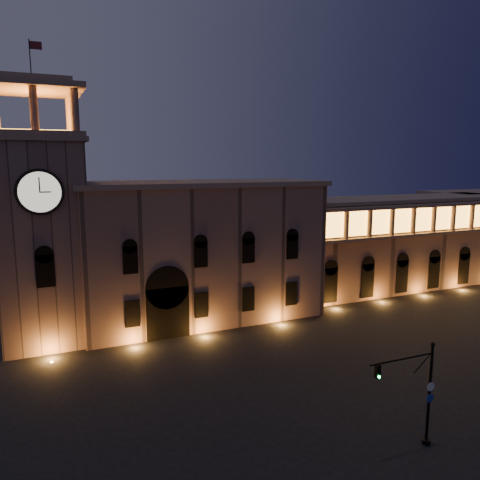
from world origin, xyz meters
The scene contains 6 objects.
ground centered at (0.00, 0.00, 0.00)m, with size 160.00×160.00×0.00m, color black.
government_building centered at (-2.08, 21.93, 8.77)m, with size 30.80×12.80×17.60m.
clock_tower centered at (-20.50, 20.98, 12.50)m, with size 9.80×9.80×32.40m.
colonnade_wing centered at (32.00, 23.92, 7.33)m, with size 40.60×11.50×14.50m.
secondary_building centered at (58.00, 30.00, 7.00)m, with size 20.00×12.00×14.00m, color brown.
traffic_light centered at (2.57, -11.25, 4.01)m, with size 5.57×0.59×7.63m.
Camera 1 is at (-20.94, -33.94, 19.80)m, focal length 35.00 mm.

